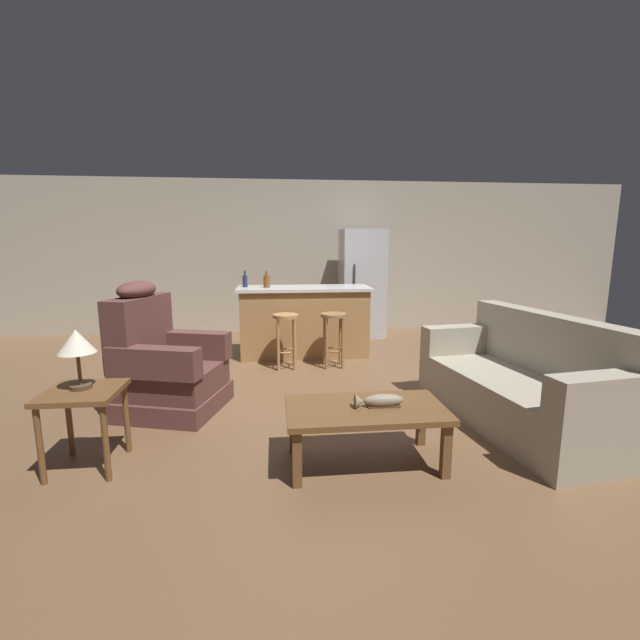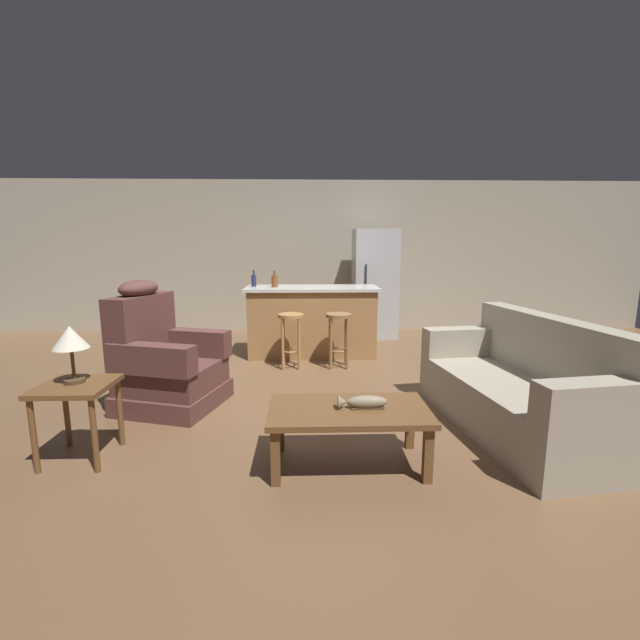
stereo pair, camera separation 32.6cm
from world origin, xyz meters
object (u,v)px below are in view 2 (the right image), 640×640
at_px(coffee_table, 349,416).
at_px(bottle_short_amber, 275,281).
at_px(fish_figurine, 362,402).
at_px(kitchen_island, 312,321).
at_px(couch, 522,390).
at_px(bar_stool_right, 339,330).
at_px(end_table, 77,397).
at_px(bar_stool_left, 291,331).
at_px(bottle_tall_green, 254,280).
at_px(table_lamp, 70,340).
at_px(refrigerator, 375,284).
at_px(recliner_near_lamp, 164,362).

distance_m(coffee_table, bottle_short_amber, 3.15).
relative_size(fish_figurine, kitchen_island, 0.19).
height_order(couch, kitchen_island, kitchen_island).
bearing_deg(bar_stool_right, end_table, -132.06).
bearing_deg(bar_stool_left, kitchen_island, 66.92).
bearing_deg(bar_stool_left, bottle_short_amber, 111.44).
height_order(couch, bottle_tall_green, bottle_tall_green).
xyz_separation_m(end_table, bar_stool_right, (2.03, 2.25, 0.01)).
relative_size(couch, end_table, 3.56).
bearing_deg(coffee_table, end_table, 175.22).
xyz_separation_m(coffee_table, bottle_short_amber, (-0.71, 3.00, 0.67)).
height_order(table_lamp, kitchen_island, table_lamp).
bearing_deg(refrigerator, bar_stool_left, -125.79).
bearing_deg(recliner_near_lamp, end_table, -89.26).
bearing_deg(bottle_short_amber, recliner_near_lamp, -117.01).
bearing_deg(kitchen_island, table_lamp, -121.18).
distance_m(recliner_near_lamp, bar_stool_left, 1.68).
bearing_deg(bar_stool_right, bottle_short_amber, 144.16).
xyz_separation_m(kitchen_island, refrigerator, (1.05, 1.20, 0.40)).
bearing_deg(table_lamp, bar_stool_left, 56.74).
bearing_deg(bottle_short_amber, end_table, -112.99).
bearing_deg(bottle_tall_green, bottle_short_amber, -19.45).
xyz_separation_m(bar_stool_right, refrigerator, (0.73, 1.83, 0.41)).
relative_size(coffee_table, bottle_tall_green, 4.94).
distance_m(coffee_table, fish_figurine, 0.13).
bearing_deg(kitchen_island, bottle_tall_green, 175.20).
distance_m(fish_figurine, table_lamp, 2.07).
distance_m(recliner_near_lamp, kitchen_island, 2.34).
bearing_deg(bottle_short_amber, bar_stool_left, -68.56).
bearing_deg(couch, fish_figurine, 13.86).
xyz_separation_m(coffee_table, refrigerator, (0.84, 4.24, 0.52)).
bearing_deg(table_lamp, couch, 5.89).
height_order(bar_stool_right, bottle_tall_green, bottle_tall_green).
distance_m(table_lamp, bottle_short_amber, 3.07).
bearing_deg(coffee_table, bottle_short_amber, 103.34).
distance_m(recliner_near_lamp, bottle_short_amber, 2.13).
height_order(bar_stool_right, refrigerator, refrigerator).
distance_m(fish_figurine, end_table, 2.01).
distance_m(table_lamp, bar_stool_right, 3.04).
xyz_separation_m(fish_figurine, recliner_near_lamp, (-1.73, 1.19, -0.04)).
bearing_deg(recliner_near_lamp, refrigerator, 66.89).
height_order(coffee_table, table_lamp, table_lamp).
bearing_deg(kitchen_island, bar_stool_left, -113.08).
bearing_deg(recliner_near_lamp, bottle_tall_green, 87.68).
relative_size(recliner_near_lamp, table_lamp, 2.93).
bearing_deg(refrigerator, bar_stool_right, -111.76).
bearing_deg(bottle_short_amber, refrigerator, 38.53).
distance_m(table_lamp, kitchen_island, 3.35).
distance_m(recliner_near_lamp, bar_stool_right, 2.13).
xyz_separation_m(kitchen_island, bottle_short_amber, (-0.50, -0.04, 0.56)).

